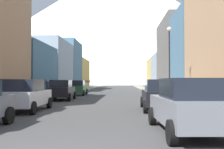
{
  "coord_description": "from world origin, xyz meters",
  "views": [
    {
      "loc": [
        1.68,
        -4.75,
        1.69
      ],
      "look_at": [
        0.35,
        26.92,
        2.48
      ],
      "focal_mm": 42.68,
      "sensor_mm": 36.0,
      "label": 1
    }
  ],
  "objects_px": {
    "car_left_1": "(25,95)",
    "car_left_2": "(62,90)",
    "car_right_0": "(189,106)",
    "car_left_3": "(77,88)",
    "pedestrian_0": "(48,88)",
    "car_right_1": "(160,95)",
    "trash_bin_right": "(223,103)",
    "streetlamp_right": "(169,52)",
    "potted_plant_0": "(23,94)"
  },
  "relations": [
    {
      "from": "car_left_2",
      "to": "car_right_1",
      "type": "xyz_separation_m",
      "value": [
        7.6,
        -7.88,
        0.0
      ]
    },
    {
      "from": "potted_plant_0",
      "to": "pedestrian_0",
      "type": "bearing_deg",
      "value": 81.35
    },
    {
      "from": "trash_bin_right",
      "to": "car_left_2",
      "type": "bearing_deg",
      "value": 133.13
    },
    {
      "from": "car_left_1",
      "to": "pedestrian_0",
      "type": "relative_size",
      "value": 2.62
    },
    {
      "from": "car_left_3",
      "to": "car_right_0",
      "type": "xyz_separation_m",
      "value": [
        7.6,
        -22.96,
        0.0
      ]
    },
    {
      "from": "car_left_2",
      "to": "car_right_0",
      "type": "xyz_separation_m",
      "value": [
        7.6,
        -14.78,
        0.0
      ]
    },
    {
      "from": "car_left_1",
      "to": "car_right_1",
      "type": "bearing_deg",
      "value": 6.57
    },
    {
      "from": "car_right_1",
      "to": "pedestrian_0",
      "type": "relative_size",
      "value": 2.61
    },
    {
      "from": "car_left_2",
      "to": "trash_bin_right",
      "type": "height_order",
      "value": "car_left_2"
    },
    {
      "from": "car_right_1",
      "to": "car_left_2",
      "type": "bearing_deg",
      "value": 133.95
    },
    {
      "from": "streetlamp_right",
      "to": "potted_plant_0",
      "type": "bearing_deg",
      "value": 173.22
    },
    {
      "from": "pedestrian_0",
      "to": "streetlamp_right",
      "type": "xyz_separation_m",
      "value": [
        11.6,
        -6.39,
        3.05
      ]
    },
    {
      "from": "streetlamp_right",
      "to": "car_right_1",
      "type": "bearing_deg",
      "value": -105.36
    },
    {
      "from": "car_right_0",
      "to": "car_right_1",
      "type": "xyz_separation_m",
      "value": [
        -0.0,
        6.9,
        0.0
      ]
    },
    {
      "from": "car_left_1",
      "to": "potted_plant_0",
      "type": "distance_m",
      "value": 8.62
    },
    {
      "from": "car_left_2",
      "to": "trash_bin_right",
      "type": "xyz_separation_m",
      "value": [
        10.15,
        -10.83,
        -0.26
      ]
    },
    {
      "from": "car_left_2",
      "to": "streetlamp_right",
      "type": "height_order",
      "value": "streetlamp_right"
    },
    {
      "from": "car_left_2",
      "to": "car_right_0",
      "type": "bearing_deg",
      "value": -62.78
    },
    {
      "from": "car_left_1",
      "to": "car_right_1",
      "type": "relative_size",
      "value": 1.0
    },
    {
      "from": "car_left_3",
      "to": "streetlamp_right",
      "type": "bearing_deg",
      "value": -48.71
    },
    {
      "from": "trash_bin_right",
      "to": "potted_plant_0",
      "type": "distance_m",
      "value": 16.72
    },
    {
      "from": "car_right_0",
      "to": "car_left_2",
      "type": "bearing_deg",
      "value": 117.22
    },
    {
      "from": "streetlamp_right",
      "to": "trash_bin_right",
      "type": "bearing_deg",
      "value": -83.37
    },
    {
      "from": "car_left_3",
      "to": "streetlamp_right",
      "type": "distance_m",
      "value": 14.2
    },
    {
      "from": "car_right_1",
      "to": "potted_plant_0",
      "type": "relative_size",
      "value": 5.27
    },
    {
      "from": "car_right_0",
      "to": "streetlamp_right",
      "type": "distance_m",
      "value": 13.01
    },
    {
      "from": "potted_plant_0",
      "to": "streetlamp_right",
      "type": "height_order",
      "value": "streetlamp_right"
    },
    {
      "from": "potted_plant_0",
      "to": "car_left_1",
      "type": "bearing_deg",
      "value": -68.17
    },
    {
      "from": "car_left_3",
      "to": "pedestrian_0",
      "type": "xyz_separation_m",
      "value": [
        -2.45,
        -4.02,
        0.04
      ]
    },
    {
      "from": "car_left_2",
      "to": "car_left_3",
      "type": "height_order",
      "value": "same"
    },
    {
      "from": "car_left_2",
      "to": "pedestrian_0",
      "type": "relative_size",
      "value": 2.64
    },
    {
      "from": "car_left_3",
      "to": "streetlamp_right",
      "type": "relative_size",
      "value": 0.76
    },
    {
      "from": "car_left_3",
      "to": "car_right_1",
      "type": "distance_m",
      "value": 17.77
    },
    {
      "from": "car_right_0",
      "to": "trash_bin_right",
      "type": "distance_m",
      "value": 4.7
    },
    {
      "from": "pedestrian_0",
      "to": "car_left_1",
      "type": "bearing_deg",
      "value": -79.25
    },
    {
      "from": "car_left_1",
      "to": "car_right_0",
      "type": "distance_m",
      "value": 9.7
    },
    {
      "from": "car_left_2",
      "to": "pedestrian_0",
      "type": "distance_m",
      "value": 4.83
    },
    {
      "from": "car_left_2",
      "to": "car_left_3",
      "type": "distance_m",
      "value": 8.18
    },
    {
      "from": "car_left_2",
      "to": "pedestrian_0",
      "type": "bearing_deg",
      "value": 120.51
    },
    {
      "from": "car_left_3",
      "to": "car_right_1",
      "type": "bearing_deg",
      "value": -64.69
    },
    {
      "from": "car_left_3",
      "to": "car_right_0",
      "type": "relative_size",
      "value": 1.0
    },
    {
      "from": "car_left_2",
      "to": "car_left_3",
      "type": "relative_size",
      "value": 1.01
    },
    {
      "from": "car_left_2",
      "to": "car_right_1",
      "type": "distance_m",
      "value": 10.95
    },
    {
      "from": "car_right_0",
      "to": "car_left_3",
      "type": "bearing_deg",
      "value": 108.32
    },
    {
      "from": "pedestrian_0",
      "to": "trash_bin_right",
      "type": "bearing_deg",
      "value": -49.96
    },
    {
      "from": "car_left_1",
      "to": "car_right_1",
      "type": "height_order",
      "value": "same"
    },
    {
      "from": "car_left_1",
      "to": "car_left_2",
      "type": "height_order",
      "value": "same"
    },
    {
      "from": "car_left_1",
      "to": "potted_plant_0",
      "type": "bearing_deg",
      "value": 111.83
    },
    {
      "from": "car_left_3",
      "to": "car_right_0",
      "type": "height_order",
      "value": "same"
    },
    {
      "from": "car_left_1",
      "to": "car_left_2",
      "type": "xyz_separation_m",
      "value": [
        0.0,
        8.76,
        0.0
      ]
    }
  ]
}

